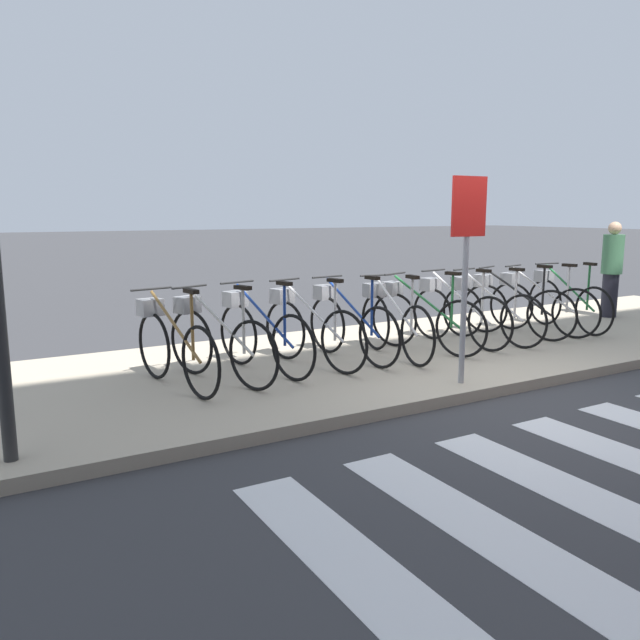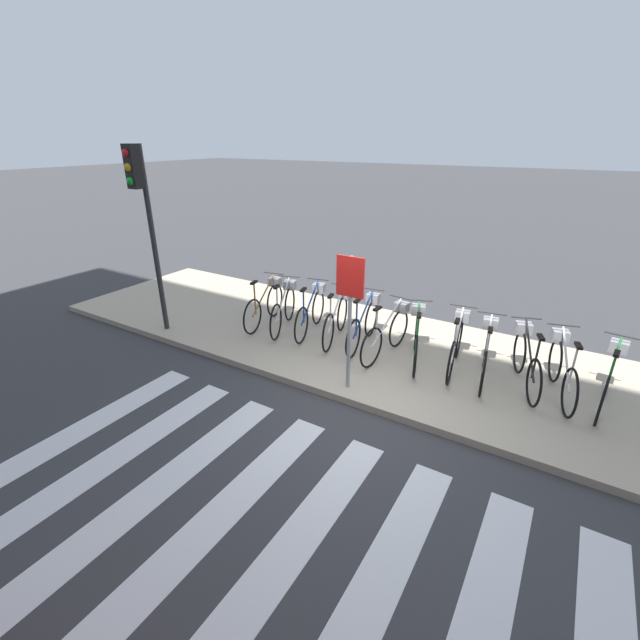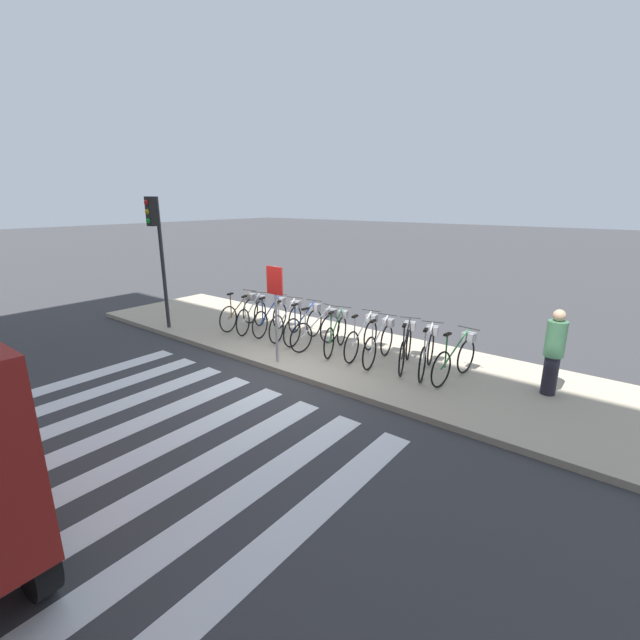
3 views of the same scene
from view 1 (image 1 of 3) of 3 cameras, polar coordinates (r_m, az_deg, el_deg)
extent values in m
plane|color=#38383A|center=(6.90, 16.81, -6.61)|extent=(120.00, 120.00, 0.00)
cube|color=#B7A88E|center=(8.21, 7.42, -3.20)|extent=(15.34, 3.71, 0.12)
torus|color=black|center=(6.07, -10.86, -3.85)|extent=(0.17, 0.72, 0.73)
torus|color=black|center=(6.95, -14.93, -2.29)|extent=(0.17, 0.72, 0.73)
cylinder|color=olive|center=(6.45, -13.13, -0.48)|extent=(0.21, 1.01, 0.61)
cylinder|color=olive|center=(6.13, -11.60, -0.63)|extent=(0.04, 0.04, 0.66)
cube|color=black|center=(6.07, -11.71, 2.60)|extent=(0.10, 0.21, 0.04)
cylinder|color=#262626|center=(6.85, -15.15, 2.77)|extent=(0.46, 0.11, 0.02)
cube|color=gray|center=(6.92, -15.26, 1.14)|extent=(0.27, 0.24, 0.18)
torus|color=black|center=(6.29, -6.10, -3.25)|extent=(0.27, 0.70, 0.73)
torus|color=black|center=(7.04, -11.67, -1.99)|extent=(0.27, 0.70, 0.73)
cylinder|color=beige|center=(6.60, -9.12, -0.10)|extent=(0.37, 0.97, 0.61)
cylinder|color=beige|center=(6.33, -7.01, -0.17)|extent=(0.04, 0.04, 0.66)
cube|color=black|center=(6.28, -7.08, 2.96)|extent=(0.13, 0.21, 0.04)
cylinder|color=#262626|center=(6.95, -11.85, 3.00)|extent=(0.44, 0.17, 0.02)
cube|color=gray|center=(7.01, -12.04, 1.38)|extent=(0.29, 0.27, 0.18)
torus|color=black|center=(6.62, -2.47, -2.55)|extent=(0.20, 0.72, 0.73)
torus|color=black|center=(7.40, -7.47, -1.30)|extent=(0.20, 0.72, 0.73)
cylinder|color=navy|center=(6.95, -5.15, 0.48)|extent=(0.26, 1.00, 0.61)
cylinder|color=navy|center=(6.66, -3.26, 0.40)|extent=(0.04, 0.04, 0.66)
cube|color=black|center=(6.61, -3.29, 3.37)|extent=(0.11, 0.21, 0.04)
cylinder|color=#262626|center=(7.30, -7.58, 3.45)|extent=(0.45, 0.13, 0.02)
cube|color=gray|center=(7.37, -7.77, 1.92)|extent=(0.28, 0.25, 0.18)
torus|color=black|center=(6.89, 2.18, -2.05)|extent=(0.21, 0.71, 0.73)
torus|color=black|center=(7.61, -3.21, -0.92)|extent=(0.21, 0.71, 0.73)
cylinder|color=silver|center=(7.19, -0.65, 0.83)|extent=(0.27, 1.00, 0.61)
cylinder|color=silver|center=(6.93, 1.38, 0.77)|extent=(0.04, 0.04, 0.66)
cube|color=black|center=(6.88, 1.40, 3.64)|extent=(0.12, 0.21, 0.04)
cylinder|color=#262626|center=(7.52, -3.25, 3.70)|extent=(0.45, 0.13, 0.02)
cube|color=gray|center=(7.58, -3.48, 2.21)|extent=(0.28, 0.25, 0.18)
torus|color=black|center=(7.18, 5.45, -1.59)|extent=(0.12, 0.73, 0.73)
torus|color=black|center=(7.95, 0.67, -0.44)|extent=(0.12, 0.73, 0.73)
cylinder|color=navy|center=(7.51, 2.96, 1.21)|extent=(0.14, 1.01, 0.61)
cylinder|color=navy|center=(7.23, 4.77, 1.13)|extent=(0.04, 0.04, 0.66)
cube|color=black|center=(7.18, 4.80, 3.87)|extent=(0.09, 0.21, 0.04)
cylinder|color=#262626|center=(7.86, 0.67, 3.99)|extent=(0.46, 0.07, 0.02)
cube|color=gray|center=(7.92, 0.45, 2.56)|extent=(0.26, 0.22, 0.18)
torus|color=black|center=(7.32, 8.90, -1.46)|extent=(0.11, 0.73, 0.73)
torus|color=black|center=(8.16, 5.08, -0.21)|extent=(0.11, 0.73, 0.73)
cylinder|color=silver|center=(7.68, 6.93, 1.35)|extent=(0.13, 1.01, 0.61)
cylinder|color=silver|center=(7.37, 8.39, 1.23)|extent=(0.04, 0.04, 0.66)
cube|color=black|center=(7.33, 8.46, 3.92)|extent=(0.09, 0.21, 0.04)
cylinder|color=#262626|center=(8.07, 5.15, 4.10)|extent=(0.46, 0.07, 0.02)
cube|color=gray|center=(8.14, 4.96, 2.72)|extent=(0.26, 0.22, 0.18)
torus|color=black|center=(7.86, 12.78, -0.80)|extent=(0.27, 0.70, 0.73)
torus|color=black|center=(8.38, 6.79, 0.03)|extent=(0.27, 0.70, 0.73)
cylinder|color=#267238|center=(8.07, 9.75, 1.68)|extent=(0.35, 0.97, 0.61)
cylinder|color=#267238|center=(7.88, 11.99, 1.67)|extent=(0.04, 0.04, 0.66)
cube|color=black|center=(7.84, 12.08, 4.19)|extent=(0.13, 0.21, 0.04)
cylinder|color=#262626|center=(8.30, 6.87, 4.23)|extent=(0.44, 0.17, 0.02)
cube|color=gray|center=(8.35, 6.56, 2.87)|extent=(0.29, 0.27, 0.18)
torus|color=black|center=(8.30, 15.28, -0.35)|extent=(0.13, 0.72, 0.73)
torus|color=black|center=(8.94, 10.21, 0.56)|extent=(0.13, 0.72, 0.73)
cylinder|color=silver|center=(8.57, 12.73, 2.06)|extent=(0.16, 1.01, 0.61)
cylinder|color=silver|center=(8.34, 14.63, 2.01)|extent=(0.04, 0.04, 0.66)
cube|color=black|center=(8.30, 14.74, 4.39)|extent=(0.09, 0.21, 0.04)
cylinder|color=#262626|center=(8.86, 10.33, 4.50)|extent=(0.46, 0.08, 0.02)
cube|color=gray|center=(8.91, 10.06, 3.23)|extent=(0.26, 0.23, 0.18)
torus|color=black|center=(8.61, 18.08, -0.12)|extent=(0.14, 0.72, 0.73)
torus|color=black|center=(9.19, 12.90, 0.72)|extent=(0.14, 0.72, 0.73)
cylinder|color=silver|center=(8.85, 15.49, 2.19)|extent=(0.18, 1.01, 0.61)
cylinder|color=silver|center=(8.64, 17.44, 2.14)|extent=(0.04, 0.04, 0.66)
cube|color=black|center=(8.60, 17.56, 4.44)|extent=(0.10, 0.21, 0.04)
cylinder|color=#262626|center=(9.12, 13.05, 4.55)|extent=(0.46, 0.09, 0.02)
cube|color=gray|center=(9.17, 12.76, 3.32)|extent=(0.27, 0.23, 0.18)
torus|color=black|center=(9.21, 20.41, 0.37)|extent=(0.27, 0.70, 0.73)
torus|color=black|center=(9.60, 14.84, 1.03)|extent=(0.27, 0.70, 0.73)
cylinder|color=black|center=(9.36, 17.66, 2.48)|extent=(0.36, 0.97, 0.61)
cylinder|color=black|center=(9.22, 19.73, 2.47)|extent=(0.04, 0.04, 0.66)
cube|color=black|center=(9.18, 19.86, 4.62)|extent=(0.13, 0.21, 0.04)
cylinder|color=#262626|center=(9.53, 15.00, 4.69)|extent=(0.44, 0.17, 0.02)
cube|color=gray|center=(9.57, 14.68, 3.51)|extent=(0.29, 0.27, 0.18)
torus|color=black|center=(9.55, 22.35, 0.56)|extent=(0.22, 0.71, 0.73)
torus|color=black|center=(9.98, 17.07, 1.24)|extent=(0.22, 0.71, 0.73)
cylinder|color=silver|center=(9.71, 19.76, 2.62)|extent=(0.29, 0.99, 0.61)
cylinder|color=silver|center=(9.56, 21.72, 2.60)|extent=(0.04, 0.04, 0.66)
cube|color=black|center=(9.53, 21.85, 4.67)|extent=(0.12, 0.21, 0.04)
cylinder|color=#262626|center=(9.91, 17.26, 4.77)|extent=(0.45, 0.14, 0.02)
cube|color=gray|center=(9.95, 16.94, 3.63)|extent=(0.28, 0.25, 0.18)
torus|color=black|center=(9.86, 23.78, 0.73)|extent=(0.12, 0.73, 0.73)
torus|color=black|center=(10.56, 19.85, 1.55)|extent=(0.12, 0.73, 0.73)
cylinder|color=#267238|center=(10.16, 21.85, 2.79)|extent=(0.15, 1.01, 0.61)
cylinder|color=#267238|center=(9.91, 23.33, 2.73)|extent=(0.04, 0.04, 0.66)
cube|color=black|center=(9.88, 23.47, 4.73)|extent=(0.09, 0.21, 0.04)
cylinder|color=#262626|center=(10.49, 20.05, 4.88)|extent=(0.46, 0.08, 0.02)
cube|color=gray|center=(10.55, 19.80, 3.81)|extent=(0.26, 0.23, 0.18)
cylinder|color=#23232D|center=(11.78, 24.95, 2.06)|extent=(0.26, 0.26, 0.74)
cylinder|color=#3F724C|center=(11.72, 25.20, 5.47)|extent=(0.34, 0.34, 0.66)
sphere|color=tan|center=(11.70, 25.36, 7.61)|extent=(0.21, 0.21, 0.21)
cylinder|color=#99999E|center=(6.60, 13.10, 3.38)|extent=(0.06, 0.06, 2.14)
cube|color=red|center=(6.55, 13.48, 10.06)|extent=(0.44, 0.03, 0.60)
camera|label=2|loc=(7.40, 66.44, 19.02)|focal=24.00mm
camera|label=3|loc=(11.00, 70.66, 12.31)|focal=24.00mm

